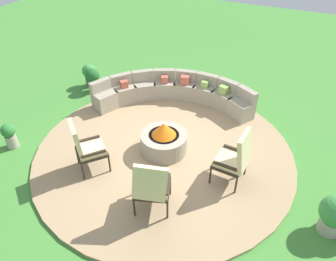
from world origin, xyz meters
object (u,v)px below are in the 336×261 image
(lounge_chair_front_left, at_px, (85,146))
(potted_plant_3, at_px, (93,79))
(curved_stone_bench, at_px, (174,93))
(lounge_chair_back_left, at_px, (236,157))
(potted_plant_0, at_px, (9,135))
(potted_plant_2, at_px, (335,214))
(potted_plant_1, at_px, (90,74))
(fire_pit, at_px, (164,140))
(lounge_chair_front_right, at_px, (151,186))

(lounge_chair_front_left, distance_m, potted_plant_3, 3.25)
(curved_stone_bench, xyz_separation_m, potted_plant_3, (-2.32, -0.29, 0.03))
(lounge_chair_back_left, relative_size, potted_plant_3, 1.71)
(potted_plant_0, xyz_separation_m, potted_plant_2, (6.40, 0.65, 0.09))
(potted_plant_0, height_order, potted_plant_1, potted_plant_1)
(curved_stone_bench, relative_size, potted_plant_2, 5.22)
(potted_plant_2, height_order, potted_plant_3, potted_plant_2)
(lounge_chair_front_left, bearing_deg, potted_plant_0, -136.97)
(potted_plant_1, relative_size, potted_plant_3, 0.97)
(fire_pit, xyz_separation_m, lounge_chair_back_left, (1.57, -0.23, 0.31))
(potted_plant_0, bearing_deg, lounge_chair_front_left, 3.20)
(curved_stone_bench, distance_m, potted_plant_1, 2.60)
(potted_plant_0, bearing_deg, fire_pit, 22.18)
(potted_plant_3, bearing_deg, fire_pit, -27.62)
(fire_pit, bearing_deg, curved_stone_bench, 108.49)
(potted_plant_3, bearing_deg, potted_plant_1, 141.49)
(lounge_chair_front_right, relative_size, potted_plant_2, 1.55)
(curved_stone_bench, distance_m, lounge_chair_back_left, 3.01)
(lounge_chair_front_left, bearing_deg, fire_pit, 86.10)
(potted_plant_0, bearing_deg, potted_plant_2, 5.82)
(lounge_chair_front_left, distance_m, potted_plant_0, 2.01)
(potted_plant_1, xyz_separation_m, potted_plant_2, (6.53, -2.36, 0.04))
(lounge_chair_front_right, height_order, potted_plant_1, lounge_chair_front_right)
(fire_pit, distance_m, potted_plant_3, 3.31)
(lounge_chair_back_left, bearing_deg, potted_plant_0, 106.13)
(fire_pit, height_order, lounge_chair_front_right, lounge_chair_front_right)
(lounge_chair_front_left, bearing_deg, potted_plant_1, 165.89)
(lounge_chair_front_left, distance_m, potted_plant_1, 3.60)
(fire_pit, height_order, potted_plant_2, fire_pit)
(potted_plant_0, distance_m, potted_plant_3, 2.79)
(lounge_chair_back_left, bearing_deg, fire_pit, 85.29)
(fire_pit, xyz_separation_m, potted_plant_2, (3.32, -0.60, 0.08))
(fire_pit, height_order, lounge_chair_back_left, lounge_chair_back_left)
(lounge_chair_front_right, bearing_deg, potted_plant_0, 155.81)
(curved_stone_bench, height_order, potted_plant_2, curved_stone_bench)
(potted_plant_1, height_order, potted_plant_2, potted_plant_2)
(curved_stone_bench, distance_m, potted_plant_3, 2.34)
(potted_plant_2, bearing_deg, fire_pit, 169.68)
(potted_plant_0, xyz_separation_m, potted_plant_3, (0.15, 2.79, 0.06))
(lounge_chair_back_left, bearing_deg, curved_stone_bench, 50.35)
(curved_stone_bench, bearing_deg, potted_plant_1, -178.43)
(lounge_chair_back_left, relative_size, potted_plant_2, 1.55)
(lounge_chair_front_right, xyz_separation_m, potted_plant_1, (-3.72, 3.26, -0.27))
(lounge_chair_back_left, distance_m, potted_plant_3, 4.84)
(fire_pit, height_order, potted_plant_1, fire_pit)
(fire_pit, bearing_deg, lounge_chair_back_left, -8.41)
(potted_plant_0, bearing_deg, curved_stone_bench, 51.26)
(lounge_chair_front_right, relative_size, potted_plant_0, 1.95)
(curved_stone_bench, bearing_deg, lounge_chair_front_left, -99.29)
(curved_stone_bench, relative_size, lounge_chair_front_left, 3.35)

